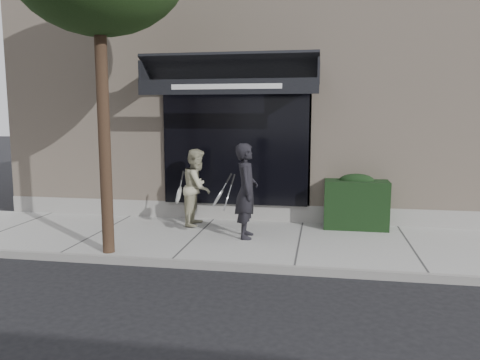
# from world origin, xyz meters

# --- Properties ---
(ground) EXTENTS (80.00, 80.00, 0.00)m
(ground) POSITION_xyz_m (0.00, 0.00, 0.00)
(ground) COLOR black
(ground) RESTS_ON ground
(sidewalk) EXTENTS (20.00, 3.00, 0.12)m
(sidewalk) POSITION_xyz_m (0.00, 0.00, 0.06)
(sidewalk) COLOR #989893
(sidewalk) RESTS_ON ground
(curb) EXTENTS (20.00, 0.10, 0.14)m
(curb) POSITION_xyz_m (0.00, -1.55, 0.07)
(curb) COLOR gray
(curb) RESTS_ON ground
(building_facade) EXTENTS (14.30, 8.04, 5.64)m
(building_facade) POSITION_xyz_m (-0.01, 4.96, 2.74)
(building_facade) COLOR #C9B299
(building_facade) RESTS_ON ground
(hedge) EXTENTS (1.30, 0.70, 1.14)m
(hedge) POSITION_xyz_m (1.10, 1.25, 0.66)
(hedge) COLOR black
(hedge) RESTS_ON sidewalk
(pedestrian_front) EXTENTS (0.82, 0.89, 1.81)m
(pedestrian_front) POSITION_xyz_m (-1.03, 0.07, 1.03)
(pedestrian_front) COLOR black
(pedestrian_front) RESTS_ON sidewalk
(pedestrian_back) EXTENTS (0.71, 0.92, 1.63)m
(pedestrian_back) POSITION_xyz_m (-2.22, 0.94, 0.94)
(pedestrian_back) COLOR #B3AF8F
(pedestrian_back) RESTS_ON sidewalk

